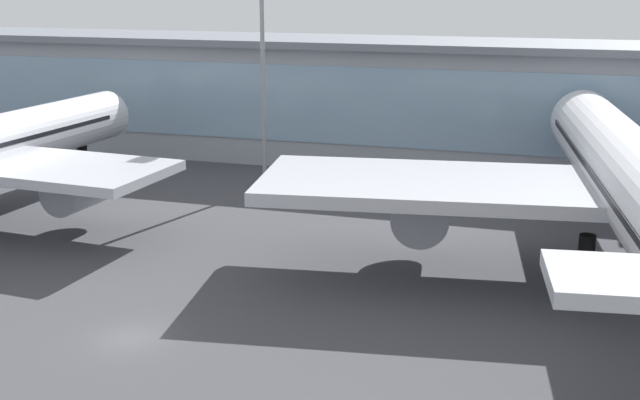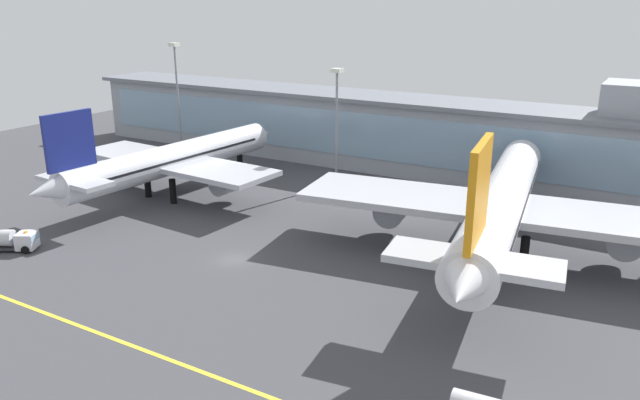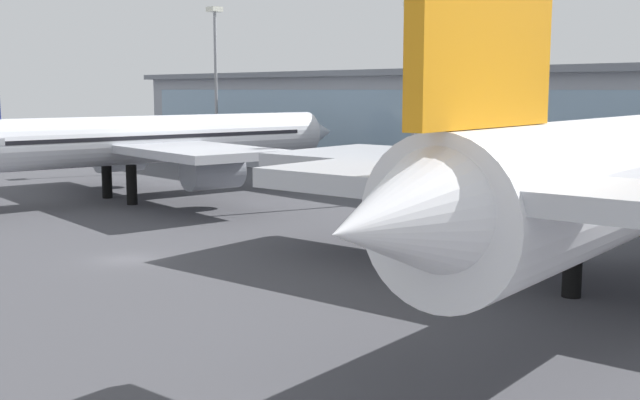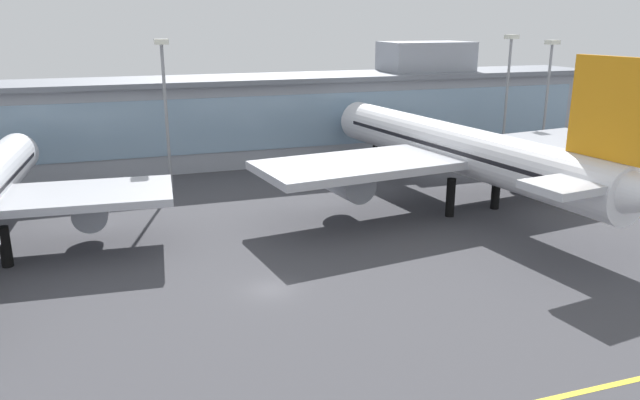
% 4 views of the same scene
% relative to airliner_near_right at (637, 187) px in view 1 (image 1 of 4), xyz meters
% --- Properties ---
extents(ground_plane, '(204.65, 204.65, 0.00)m').
position_rel_airliner_near_right_xyz_m(ground_plane, '(-29.53, -17.92, -7.37)').
color(ground_plane, '#424247').
extents(terminal_building, '(149.18, 14.00, 19.55)m').
position_rel_airliner_near_right_xyz_m(terminal_building, '(-27.95, 34.52, 0.21)').
color(terminal_building, '#9399A3').
rests_on(terminal_building, ground).
extents(airliner_near_right, '(54.08, 61.11, 20.21)m').
position_rel_airliner_near_right_xyz_m(airliner_near_right, '(0.00, 0.00, 0.00)').
color(airliner_near_right, black).
rests_on(airliner_near_right, ground).
extents(apron_light_mast_east, '(1.80, 1.80, 20.97)m').
position_rel_airliner_near_right_xyz_m(apron_light_mast_east, '(-34.63, 18.94, 6.60)').
color(apron_light_mast_east, gray).
rests_on(apron_light_mast_east, ground).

